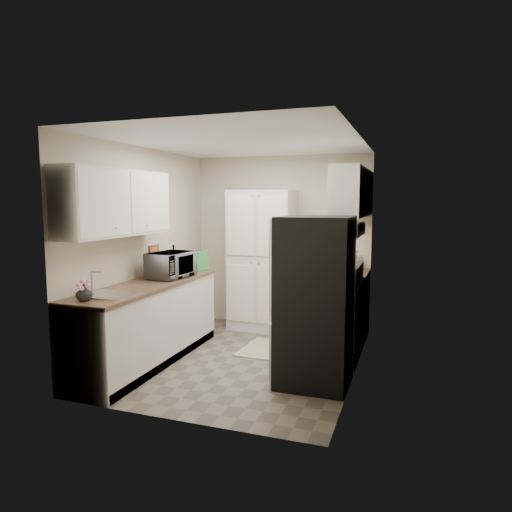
% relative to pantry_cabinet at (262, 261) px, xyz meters
% --- Properties ---
extents(ground, '(3.20, 3.20, 0.00)m').
position_rel_pantry_cabinet_xyz_m(ground, '(0.20, -1.32, -1.00)').
color(ground, '#665B4C').
rests_on(ground, ground).
extents(room_shell, '(2.64, 3.24, 2.52)m').
position_rel_pantry_cabinet_xyz_m(room_shell, '(0.18, -1.32, 0.63)').
color(room_shell, beige).
rests_on(room_shell, ground).
extents(pantry_cabinet, '(0.90, 0.55, 2.00)m').
position_rel_pantry_cabinet_xyz_m(pantry_cabinet, '(0.00, 0.00, 0.00)').
color(pantry_cabinet, silver).
rests_on(pantry_cabinet, ground).
extents(base_cabinet_left, '(0.60, 2.30, 0.88)m').
position_rel_pantry_cabinet_xyz_m(base_cabinet_left, '(-0.79, -1.75, -0.56)').
color(base_cabinet_left, silver).
rests_on(base_cabinet_left, ground).
extents(countertop_left, '(0.63, 2.33, 0.04)m').
position_rel_pantry_cabinet_xyz_m(countertop_left, '(-0.79, -1.75, -0.10)').
color(countertop_left, brown).
rests_on(countertop_left, base_cabinet_left).
extents(base_cabinet_right, '(0.60, 0.80, 0.88)m').
position_rel_pantry_cabinet_xyz_m(base_cabinet_right, '(1.19, -0.12, -0.56)').
color(base_cabinet_right, silver).
rests_on(base_cabinet_right, ground).
extents(countertop_right, '(0.63, 0.83, 0.04)m').
position_rel_pantry_cabinet_xyz_m(countertop_right, '(1.19, -0.12, -0.10)').
color(countertop_right, brown).
rests_on(countertop_right, base_cabinet_right).
extents(electric_range, '(0.71, 0.78, 1.13)m').
position_rel_pantry_cabinet_xyz_m(electric_range, '(1.17, -0.93, -0.52)').
color(electric_range, '#B7B7BC').
rests_on(electric_range, ground).
extents(refrigerator, '(0.70, 0.72, 1.70)m').
position_rel_pantry_cabinet_xyz_m(refrigerator, '(1.14, -1.73, -0.15)').
color(refrigerator, '#B7B7BC').
rests_on(refrigerator, ground).
extents(microwave, '(0.43, 0.59, 0.31)m').
position_rel_pantry_cabinet_xyz_m(microwave, '(-0.73, -1.32, 0.08)').
color(microwave, '#B7B7BB').
rests_on(microwave, countertop_left).
extents(wine_bottle, '(0.08, 0.08, 0.33)m').
position_rel_pantry_cabinet_xyz_m(wine_bottle, '(-0.92, -0.90, 0.08)').
color(wine_bottle, black).
rests_on(wine_bottle, countertop_left).
extents(flower_vase, '(0.20, 0.20, 0.16)m').
position_rel_pantry_cabinet_xyz_m(flower_vase, '(-0.83, -2.74, 0.00)').
color(flower_vase, white).
rests_on(flower_vase, countertop_left).
extents(cutting_board, '(0.09, 0.21, 0.27)m').
position_rel_pantry_cabinet_xyz_m(cutting_board, '(-0.61, -0.70, 0.06)').
color(cutting_board, '#307F3C').
rests_on(cutting_board, countertop_left).
extents(toaster_oven, '(0.36, 0.42, 0.21)m').
position_rel_pantry_cabinet_xyz_m(toaster_oven, '(1.24, -0.07, 0.02)').
color(toaster_oven, silver).
rests_on(toaster_oven, countertop_right).
extents(fruit_basket, '(0.28, 0.28, 0.10)m').
position_rel_pantry_cabinet_xyz_m(fruit_basket, '(1.24, -0.08, 0.18)').
color(fruit_basket, '#E73600').
rests_on(fruit_basket, toaster_oven).
extents(kitchen_mat, '(0.53, 0.81, 0.01)m').
position_rel_pantry_cabinet_xyz_m(kitchen_mat, '(0.32, -0.88, -0.99)').
color(kitchen_mat, '#C6B585').
rests_on(kitchen_mat, ground).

